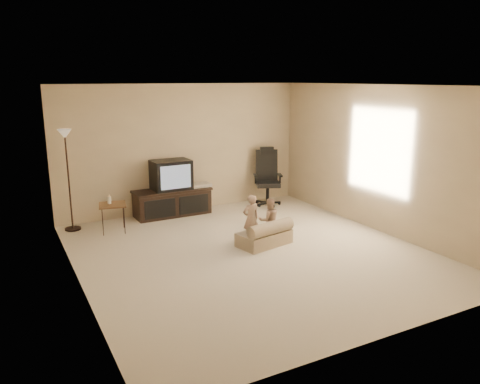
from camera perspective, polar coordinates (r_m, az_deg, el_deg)
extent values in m
plane|color=beige|center=(7.22, 1.30, -7.40)|extent=(5.50, 5.50, 0.00)
plane|color=white|center=(6.73, 1.42, 12.86)|extent=(5.50, 5.50, 0.00)
plane|color=#CBB38D|center=(9.33, -6.93, 5.30)|extent=(5.00, 0.00, 5.00)
plane|color=#CBB38D|center=(4.73, 17.83, -3.55)|extent=(5.00, 0.00, 5.00)
plane|color=#CBB38D|center=(6.08, -19.69, 0.07)|extent=(0.00, 5.50, 5.50)
plane|color=#CBB38D|center=(8.35, 16.54, 3.85)|extent=(0.00, 5.50, 5.50)
cube|color=black|center=(9.17, -8.25, -1.38)|extent=(1.45, 0.54, 0.46)
cube|color=black|center=(9.11, -8.31, 0.21)|extent=(1.49, 0.58, 0.04)
cube|color=black|center=(8.82, -9.72, -2.01)|extent=(0.60, 0.03, 0.35)
cube|color=black|center=(9.06, -5.65, -1.47)|extent=(0.60, 0.03, 0.35)
cube|color=black|center=(9.06, -8.42, 2.11)|extent=(0.73, 0.53, 0.57)
cube|color=white|center=(8.82, -7.82, 1.81)|extent=(0.59, 0.02, 0.44)
cube|color=#B0B0B3|center=(9.26, -4.93, 0.85)|extent=(0.42, 0.30, 0.06)
cylinder|color=black|center=(9.81, 3.39, -0.24)|extent=(0.07, 0.07, 0.38)
cube|color=black|center=(9.75, 3.40, 1.00)|extent=(0.63, 0.63, 0.09)
cube|color=black|center=(9.91, 3.26, 3.28)|extent=(0.49, 0.34, 0.67)
cube|color=black|center=(9.85, 3.28, 5.07)|extent=(0.30, 0.20, 0.15)
cube|color=black|center=(9.69, 1.91, 2.02)|extent=(0.17, 0.27, 0.04)
cube|color=black|center=(9.75, 4.91, 2.06)|extent=(0.17, 0.27, 0.04)
cube|color=brown|center=(8.33, -15.30, -1.51)|extent=(0.52, 0.52, 0.03)
cylinder|color=black|center=(8.22, -16.40, -3.53)|extent=(0.01, 0.01, 0.49)
cylinder|color=black|center=(8.22, -13.91, -3.36)|extent=(0.01, 0.01, 0.49)
cylinder|color=black|center=(8.56, -16.43, -2.85)|extent=(0.01, 0.01, 0.49)
cylinder|color=black|center=(8.57, -14.04, -2.68)|extent=(0.01, 0.01, 0.49)
cylinder|color=silver|center=(8.34, -15.64, -0.97)|extent=(0.06, 0.06, 0.12)
cone|color=beige|center=(8.32, -15.68, -0.40)|extent=(0.05, 0.05, 0.04)
cylinder|color=black|center=(8.78, -19.69, -4.24)|extent=(0.27, 0.27, 0.03)
cylinder|color=black|center=(8.57, -20.13, 1.05)|extent=(0.03, 0.03, 1.67)
cone|color=beige|center=(8.44, -20.60, 6.65)|extent=(0.24, 0.24, 0.16)
cube|color=tan|center=(7.52, 2.95, -5.62)|extent=(0.93, 0.63, 0.22)
cylinder|color=tan|center=(7.35, 3.76, -4.41)|extent=(0.86, 0.37, 0.20)
imported|color=tan|center=(7.53, 1.35, -3.30)|extent=(0.29, 0.22, 0.79)
imported|color=tan|center=(7.59, 3.56, -3.44)|extent=(0.39, 0.27, 0.73)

